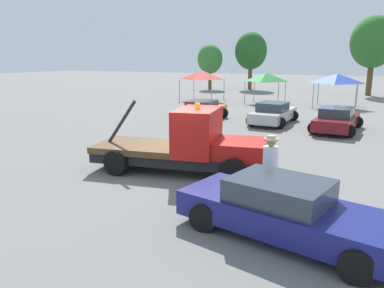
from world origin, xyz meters
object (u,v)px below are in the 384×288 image
foreground_car (287,211)px  person_near_truck (270,164)px  parked_car_orange (203,111)px  tree_center (251,51)px  tree_right (373,42)px  canopy_tent_red (202,75)px  traffic_cone (216,143)px  tow_truck (190,146)px  parked_car_silver (273,113)px  parked_car_maroon (337,120)px  canopy_tent_green (266,77)px  tree_left (210,59)px  canopy_tent_blue (337,79)px

foreground_car → person_near_truck: bearing=127.3°
parked_car_orange → tree_center: size_ratio=0.65×
foreground_car → parked_car_orange: size_ratio=1.15×
tree_right → canopy_tent_red: bearing=-139.5°
traffic_cone → tow_truck: bearing=-82.9°
parked_car_silver → traffic_cone: parked_car_silver is taller
parked_car_silver → parked_car_maroon: same height
canopy_tent_green → tow_truck: bearing=-82.8°
canopy_tent_green → tree_right: (8.22, 11.81, 3.24)m
tree_right → tree_left: bearing=179.0°
traffic_cone → tree_left: bearing=112.9°
foreground_car → parked_car_orange: (-8.06, 13.84, -0.00)m
tree_left → tree_right: (18.54, -0.33, 1.77)m
parked_car_maroon → tree_center: bearing=31.3°
person_near_truck → canopy_tent_red: canopy_tent_red is taller
foreground_car → person_near_truck: person_near_truck is taller
person_near_truck → tree_center: bearing=-84.8°
foreground_car → traffic_cone: 8.60m
parked_car_maroon → canopy_tent_green: (-6.78, 10.90, 1.67)m
parked_car_maroon → traffic_cone: bearing=150.5°
tree_right → foreground_car: bearing=-92.2°
parked_car_orange → tree_left: tree_left is taller
canopy_tent_red → canopy_tent_green: 5.97m
tow_truck → tree_right: tree_right is taller
tow_truck → tree_left: size_ratio=1.14×
parked_car_maroon → canopy_tent_red: canopy_tent_red is taller
parked_car_silver → traffic_cone: (-0.82, -7.49, -0.39)m
tow_truck → canopy_tent_red: 22.66m
canopy_tent_blue → tree_left: bearing=142.9°
parked_car_maroon → canopy_tent_green: size_ratio=1.61×
foreground_car → tree_left: (-17.12, 36.92, 3.13)m
tow_truck → tree_left: bearing=101.7°
canopy_tent_green → person_near_truck: bearing=-75.5°
tree_left → traffic_cone: bearing=-67.1°
foreground_car → parked_car_maroon: (-0.01, 13.88, -0.00)m
parked_car_orange → tree_left: 24.99m
person_near_truck → parked_car_maroon: bearing=-106.2°
tow_truck → tree_center: size_ratio=0.90×
parked_car_silver → foreground_car: bearing=-162.6°
parked_car_maroon → canopy_tent_green: 12.94m
parked_car_orange → traffic_cone: size_ratio=8.41×
tow_truck → parked_car_maroon: size_ratio=1.35×
person_near_truck → tree_left: tree_left is taller
parked_car_silver → tree_left: size_ratio=0.82×
foreground_car → person_near_truck: 2.17m
parked_car_maroon → canopy_tent_red: 16.66m
foreground_car → tree_right: size_ratio=0.64×
canopy_tent_blue → traffic_cone: canopy_tent_blue is taller
foreground_car → parked_car_orange: same height
canopy_tent_red → tree_left: size_ratio=0.58×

